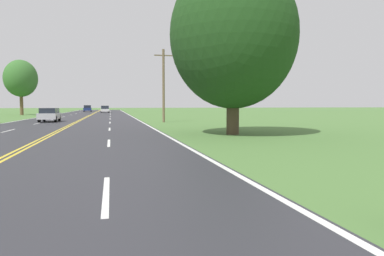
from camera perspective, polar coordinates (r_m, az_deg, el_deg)
name	(u,v)px	position (r m, az deg, el deg)	size (l,w,h in m)	color
utility_pole_midground	(164,84)	(34.01, -4.77, 7.25)	(1.80, 0.24, 7.15)	brown
tree_behind_sign	(21,78)	(65.20, -26.65, 7.39)	(5.41, 5.41, 9.31)	brown
tree_right_cluster	(233,36)	(20.34, 6.91, 15.04)	(7.27, 7.27, 9.86)	#473828
car_silver_hatchback_mid_near	(50,114)	(37.38, -22.65, 2.12)	(1.72, 3.93, 1.40)	black
car_white_hatchback_mid_far	(105,109)	(78.94, -14.33, 3.10)	(2.02, 4.37, 1.53)	black
car_dark_blue_suv_receding	(87,108)	(88.97, -17.02, 3.16)	(2.06, 3.99, 1.63)	black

